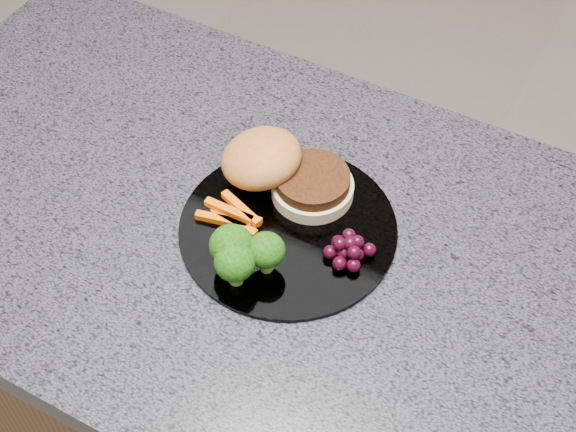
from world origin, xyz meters
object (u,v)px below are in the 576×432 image
Objects in this scene: island_cabinet at (299,421)px; burger at (279,170)px; grape_bunch at (349,249)px; plate at (288,228)px.

burger reaches higher than island_cabinet.
island_cabinet is 22.07× the size of grape_bunch.
burger reaches higher than plate.
island_cabinet is at bearing -53.52° from burger.
burger is (-0.04, 0.06, 0.03)m from plate.
plate is at bearing -62.09° from burger.
burger is at bearing 153.81° from grape_bunch.
grape_bunch is at bearing -3.45° from plate.
island_cabinet is 6.56× the size of burger.
island_cabinet is 4.62× the size of plate.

